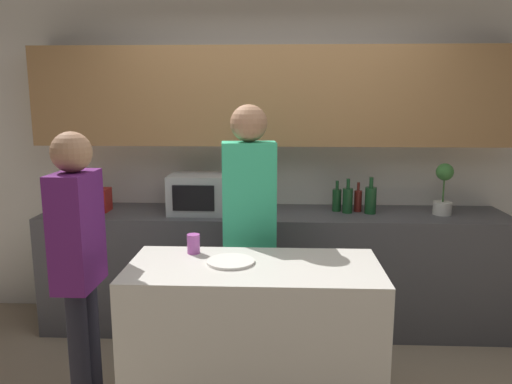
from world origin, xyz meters
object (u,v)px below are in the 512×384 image
Objects in this scene: bottle_0 at (337,199)px; person_left at (78,254)px; bottle_2 at (358,200)px; bottle_1 at (348,200)px; bottle_3 at (371,200)px; plate_on_island at (231,262)px; toaster at (93,200)px; microwave at (204,193)px; person_center at (249,216)px; potted_plant at (444,189)px; cup_0 at (194,244)px.

bottle_0 is 0.15× the size of person_left.
person_left is at bearing -142.74° from bottle_2.
bottle_1 is (0.08, -0.06, 0.01)m from bottle_0.
bottle_3 reaches higher than plate_on_island.
bottle_1 reaches higher than toaster.
person_center is at bearing -59.39° from microwave.
bottle_1 is at bearing -149.07° from bottle_2.
microwave is 1.12m from bottle_1.
person_left reaches higher than plate_on_island.
potted_plant is 0.81m from bottle_0.
bottle_3 is (2.17, 0.01, 0.02)m from toaster.
person_center is at bearing -130.87° from bottle_0.
plate_on_island is (1.20, -1.21, -0.08)m from toaster.
bottle_1 reaches higher than cup_0.
toaster reaches higher than plate_on_island.
bottle_2 is at bearing 30.93° from bottle_1.
person_center is at bearing -137.66° from bottle_2.
microwave is 0.32× the size of person_left.
plate_on_island is at bearing -128.34° from bottle_3.
microwave reaches higher than bottle_2.
toaster is 2.72m from potted_plant.
cup_0 is (-1.74, -1.05, -0.14)m from potted_plant.
person_left is at bearing -139.74° from bottle_0.
person_left is (-0.60, -0.18, -0.02)m from cup_0.
bottle_3 reaches higher than bottle_0.
potted_plant is at bearing 31.07° from cup_0.
person_center is (0.30, 0.39, 0.08)m from cup_0.
bottle_1 is 1.16× the size of bottle_2.
plate_on_island is at bearing -141.33° from potted_plant.
bottle_2 is (-0.63, 0.08, -0.11)m from potted_plant.
person_left is 1.06m from person_center.
potted_plant is 1.47× the size of bottle_1.
bottle_3 reaches higher than bottle_1.
person_center is (1.27, -0.66, 0.05)m from toaster.
potted_plant is at bearing 38.67° from plate_on_island.
cup_0 is at bearing -133.57° from bottle_1.
cup_0 is (-1.11, -1.13, -0.03)m from bottle_2.
person_center is (0.07, 0.55, 0.13)m from plate_on_island.
plate_on_island is (-0.72, -1.30, -0.08)m from bottle_0.
potted_plant reaches higher than bottle_1.
bottle_3 is at bearing -36.93° from bottle_2.
plate_on_island is (-0.79, -1.24, -0.09)m from bottle_1.
cup_0 is (-0.95, -1.14, -0.03)m from bottle_0.
bottle_2 is 1.58m from cup_0.
cup_0 is 0.07× the size of person_left.
bottle_1 is at bearing 0.75° from toaster.
potted_plant is 1.39× the size of bottle_3.
toaster is at bearing -33.43° from person_center.
person_left reaches higher than bottle_0.
person_center reaches higher than plate_on_island.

